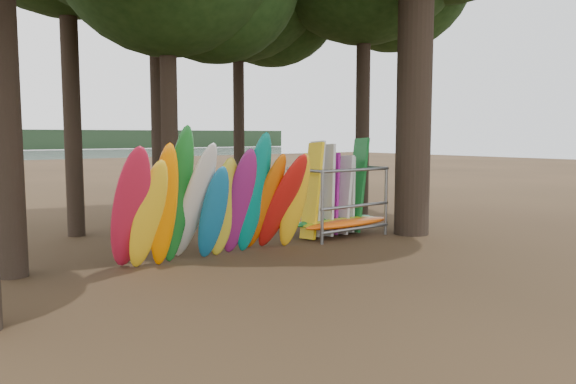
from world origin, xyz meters
TOP-DOWN VIEW (x-y plane):
  - ground at (0.00, 0.00)m, footprint 120.00×120.00m
  - kayak_row at (-1.77, 0.82)m, footprint 5.25×2.18m
  - storage_rack at (2.58, 1.53)m, footprint 3.15×1.54m

SIDE VIEW (x-z plane):
  - ground at x=0.00m, z-range 0.00..0.00m
  - storage_rack at x=2.58m, z-range -0.50..2.39m
  - kayak_row at x=-1.77m, z-range -0.31..2.97m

